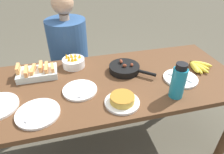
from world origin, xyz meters
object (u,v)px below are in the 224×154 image
(skillet, at_px, (125,68))
(empty_plate_near_front, at_px, (80,90))
(empty_plate_far_left, at_px, (180,78))
(water_bottle, at_px, (178,81))
(empty_plate_mid_edge, at_px, (38,113))
(melon_tray, at_px, (37,72))
(fruit_bowl_mango, at_px, (73,62))
(frittata_plate_center, at_px, (122,100))
(banana_bunch, at_px, (198,66))
(person_figure, at_px, (71,66))

(skillet, relative_size, empty_plate_near_front, 1.36)
(empty_plate_far_left, height_order, water_bottle, water_bottle)
(skillet, height_order, empty_plate_mid_edge, skillet)
(melon_tray, bearing_deg, empty_plate_near_front, -42.35)
(water_bottle, bearing_deg, skillet, 122.65)
(empty_plate_mid_edge, distance_m, fruit_bowl_mango, 0.56)
(frittata_plate_center, height_order, water_bottle, water_bottle)
(banana_bunch, distance_m, frittata_plate_center, 0.75)
(skillet, height_order, empty_plate_far_left, skillet)
(banana_bunch, bearing_deg, melon_tray, 170.94)
(melon_tray, height_order, person_figure, person_figure)
(empty_plate_mid_edge, height_order, water_bottle, water_bottle)
(frittata_plate_center, relative_size, person_figure, 0.18)
(banana_bunch, distance_m, empty_plate_near_front, 0.95)
(banana_bunch, height_order, skillet, skillet)
(empty_plate_mid_edge, relative_size, person_figure, 0.21)
(banana_bunch, relative_size, person_figure, 0.16)
(empty_plate_near_front, bearing_deg, empty_plate_far_left, -3.15)
(empty_plate_near_front, xyz_separation_m, person_figure, (-0.03, 0.75, -0.24))
(empty_plate_mid_edge, bearing_deg, empty_plate_far_left, 6.87)
(frittata_plate_center, xyz_separation_m, water_bottle, (0.36, -0.01, 0.09))
(empty_plate_near_front, height_order, person_figure, person_figure)
(melon_tray, height_order, water_bottle, water_bottle)
(banana_bunch, distance_m, water_bottle, 0.44)
(empty_plate_near_front, relative_size, empty_plate_far_left, 0.93)
(empty_plate_far_left, bearing_deg, empty_plate_near_front, 176.85)
(fruit_bowl_mango, bearing_deg, person_figure, 92.88)
(banana_bunch, height_order, fruit_bowl_mango, fruit_bowl_mango)
(empty_plate_near_front, distance_m, empty_plate_far_left, 0.73)
(skillet, relative_size, fruit_bowl_mango, 1.79)
(banana_bunch, xyz_separation_m, fruit_bowl_mango, (-0.95, 0.27, 0.02))
(empty_plate_near_front, relative_size, water_bottle, 0.96)
(skillet, relative_size, frittata_plate_center, 1.44)
(banana_bunch, relative_size, empty_plate_near_front, 0.84)
(melon_tray, relative_size, skillet, 0.91)
(skillet, xyz_separation_m, frittata_plate_center, (-0.13, -0.35, -0.00))
(person_figure, bearing_deg, empty_plate_near_front, -87.68)
(melon_tray, distance_m, water_bottle, 1.00)
(empty_plate_mid_edge, relative_size, water_bottle, 1.06)
(empty_plate_far_left, distance_m, empty_plate_mid_edge, 1.00)
(melon_tray, xyz_separation_m, empty_plate_near_front, (0.29, -0.26, -0.03))
(empty_plate_far_left, bearing_deg, empty_plate_mid_edge, -173.13)
(empty_plate_near_front, height_order, empty_plate_mid_edge, same)
(melon_tray, bearing_deg, empty_plate_mid_edge, -87.01)
(fruit_bowl_mango, relative_size, person_figure, 0.14)
(skillet, bearing_deg, fruit_bowl_mango, -163.79)
(person_figure, bearing_deg, fruit_bowl_mango, -87.12)
(frittata_plate_center, bearing_deg, melon_tray, 139.34)
(empty_plate_near_front, bearing_deg, water_bottle, -18.51)
(skillet, distance_m, empty_plate_near_front, 0.40)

